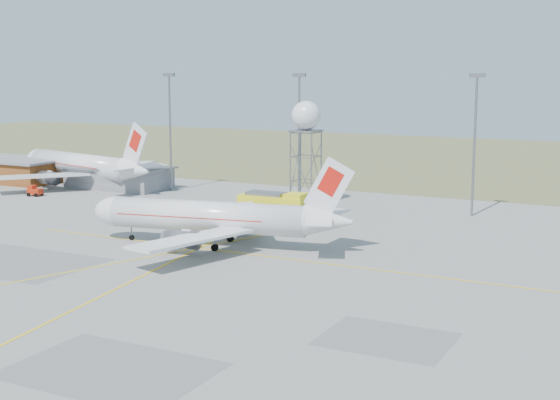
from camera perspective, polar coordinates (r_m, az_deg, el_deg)
The scene contains 11 objects.
ground at distance 67.11m, azimuth -16.15°, elevation -8.99°, with size 400.00×400.00×0.00m, color gray.
grass_strip at distance 192.15m, azimuth 13.86°, elevation 2.91°, with size 400.00×120.00×0.03m, color #606839.
building_grey at distance 142.87m, azimuth -11.70°, elevation 1.64°, with size 19.00×10.00×3.90m.
mast_a at distance 137.43m, azimuth -8.05°, elevation 5.67°, with size 2.20×0.50×20.50m.
mast_b at distance 124.65m, azimuth 1.40°, elevation 5.39°, with size 2.20×0.50×20.50m.
mast_c at distance 115.20m, azimuth 14.07°, elevation 4.79°, with size 2.20×0.50×20.50m.
airliner_main at distance 93.73m, azimuth -4.98°, elevation -1.28°, with size 32.93×31.59×11.24m.
airliner_far at distance 146.86m, azimuth -14.28°, elevation 2.46°, with size 35.99×34.27×12.36m.
radar_tower at distance 120.92m, azimuth 1.91°, elevation 3.88°, with size 4.51×4.51×16.31m.
fire_truck at distance 110.05m, azimuth -0.37°, elevation -0.47°, with size 10.03×4.15×3.99m.
baggage_tug at distance 137.61m, azimuth -17.50°, elevation 0.56°, with size 2.50×2.13×1.79m.
Camera 1 is at (44.49, -45.78, 20.72)m, focal length 50.00 mm.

